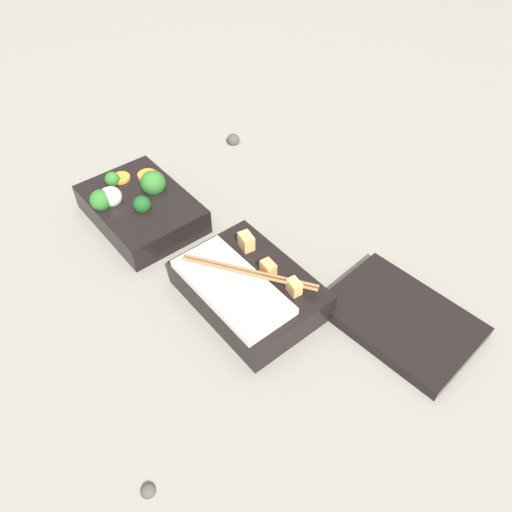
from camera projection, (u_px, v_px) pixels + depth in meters
ground_plane at (197, 255)px, 0.82m from camera, size 3.00×3.00×0.00m
bento_tray_vegetable at (139, 206)px, 0.86m from camera, size 0.21×0.15×0.08m
bento_tray_rice at (248, 288)px, 0.73m from camera, size 0.21×0.15×0.07m
bento_lid at (401, 319)px, 0.71m from camera, size 0.22×0.16×0.02m
pebble_0 at (148, 490)px, 0.55m from camera, size 0.02×0.02×0.02m
pebble_1 at (233, 140)px, 1.04m from camera, size 0.03×0.03×0.03m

